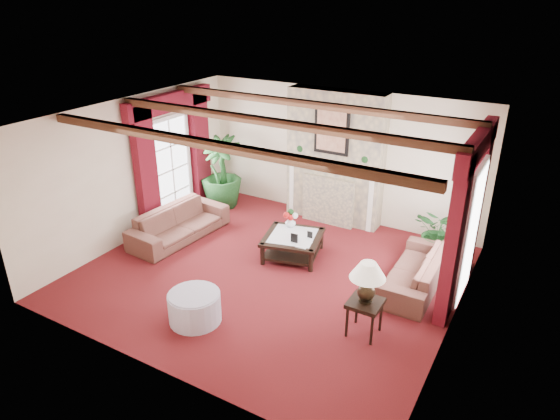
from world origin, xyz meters
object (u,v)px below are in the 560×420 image
Objects in this scene: sofa_right at (416,265)px; ottoman at (195,307)px; coffee_table at (293,246)px; side_table at (364,317)px; potted_palm at (222,187)px; sofa_left at (179,219)px.

ottoman is at bearing -45.28° from sofa_right.
side_table is (1.93, -1.45, 0.06)m from coffee_table.
potted_palm reaches higher than ottoman.
coffee_table is (2.46, -1.23, -0.24)m from potted_palm.
potted_palm is (-4.66, 1.09, 0.06)m from sofa_right.
potted_palm reaches higher than coffee_table.
ottoman reaches higher than coffee_table.
potted_palm is at bearing -103.72° from sofa_right.
side_table is 2.44m from ottoman.
sofa_right is at bearing -77.47° from sofa_left.
ottoman is (2.15, -3.63, -0.22)m from potted_palm.
ottoman is (-0.32, -2.40, 0.02)m from coffee_table.
sofa_left is 3.95× the size of side_table.
coffee_table is at bearing -86.89° from sofa_right.
side_table is at bearing -10.12° from sofa_right.
potted_palm reaches higher than sofa_right.
potted_palm is at bearing 11.67° from sofa_left.
sofa_left is 1.08× the size of sofa_right.
potted_palm is 1.60× the size of coffee_table.
side_table is at bearing -31.38° from potted_palm.
potted_palm is at bearing 148.62° from side_table.
sofa_left is 4.31m from side_table.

